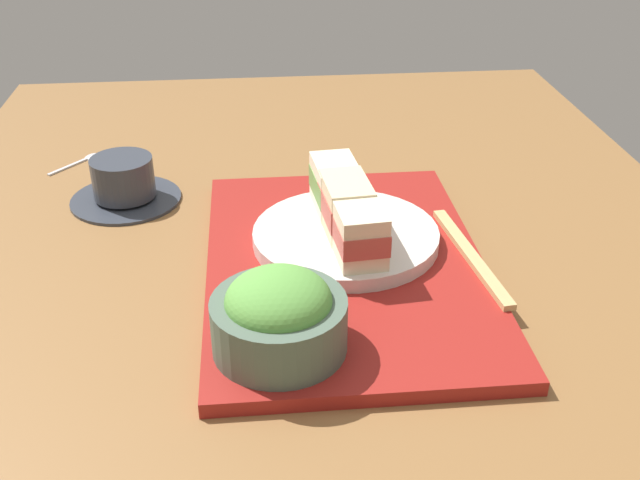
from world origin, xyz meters
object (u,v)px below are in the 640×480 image
object	(u,v)px
sandwich_middle	(346,206)
sandwich_far	(335,185)
chopsticks_pair	(471,256)
sandwich_plate	(346,236)
coffee_cup	(124,183)
teaspoon	(86,158)
sandwich_near	(358,231)
salad_bowl	(279,316)

from	to	relation	value
sandwich_middle	sandwich_far	world-z (taller)	sandwich_middle
sandwich_far	chopsticks_pair	size ratio (longest dim) A/B	0.39
sandwich_plate	coffee_cup	bearing A→B (deg)	58.64
sandwich_middle	coffee_cup	bearing A→B (deg)	58.64
sandwich_middle	teaspoon	bearing A→B (deg)	48.67
sandwich_near	sandwich_middle	xyz separation A→B (cm)	(5.71, 0.59, 0.12)
sandwich_near	teaspoon	distance (cm)	51.30
sandwich_near	salad_bowl	world-z (taller)	salad_bowl
sandwich_near	sandwich_middle	size ratio (longest dim) A/B	0.99
sandwich_plate	salad_bowl	size ratio (longest dim) A/B	1.70
salad_bowl	sandwich_near	bearing A→B (deg)	-34.69
sandwich_middle	teaspoon	world-z (taller)	sandwich_middle
sandwich_middle	sandwich_far	xyz separation A→B (cm)	(5.71, 0.59, -0.12)
sandwich_far	chopsticks_pair	world-z (taller)	sandwich_far
sandwich_middle	sandwich_far	bearing A→B (deg)	5.91
sandwich_near	chopsticks_pair	xyz separation A→B (cm)	(0.86, -12.92, -4.29)
sandwich_middle	chopsticks_pair	xyz separation A→B (cm)	(-4.86, -13.51, -4.40)
chopsticks_pair	teaspoon	xyz separation A→B (cm)	(35.63, 48.50, -1.57)
chopsticks_pair	coffee_cup	xyz separation A→B (cm)	(21.55, 40.91, 0.66)
sandwich_near	coffee_cup	bearing A→B (deg)	51.32
sandwich_near	sandwich_middle	bearing A→B (deg)	5.91
sandwich_plate	chopsticks_pair	xyz separation A→B (cm)	(-4.86, -13.51, -0.47)
sandwich_near	salad_bowl	bearing A→B (deg)	145.31
sandwich_plate	sandwich_near	world-z (taller)	sandwich_near
sandwich_plate	sandwich_middle	bearing A→B (deg)	-63.43
sandwich_plate	chopsticks_pair	size ratio (longest dim) A/B	1.02
sandwich_far	sandwich_near	bearing A→B (deg)	-174.09
sandwich_plate	coffee_cup	distance (cm)	32.08
chopsticks_pair	coffee_cup	distance (cm)	46.24
coffee_cup	teaspoon	size ratio (longest dim) A/B	1.80
chopsticks_pair	sandwich_far	bearing A→B (deg)	53.16
sandwich_middle	chopsticks_pair	size ratio (longest dim) A/B	0.41
salad_bowl	coffee_cup	bearing A→B (deg)	27.83
sandwich_near	sandwich_middle	world-z (taller)	sandwich_middle
sandwich_near	teaspoon	xyz separation A→B (cm)	(36.49, 35.58, -5.86)
salad_bowl	teaspoon	xyz separation A→B (cm)	(49.73, 26.41, -4.83)
coffee_cup	sandwich_far	bearing A→B (deg)	-112.28
sandwich_plate	sandwich_far	size ratio (longest dim) A/B	2.60
sandwich_plate	coffee_cup	xyz separation A→B (cm)	(16.69, 27.40, 0.18)
sandwich_plate	salad_bowl	distance (cm)	20.99
coffee_cup	teaspoon	distance (cm)	16.15
teaspoon	sandwich_middle	bearing A→B (deg)	-131.33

